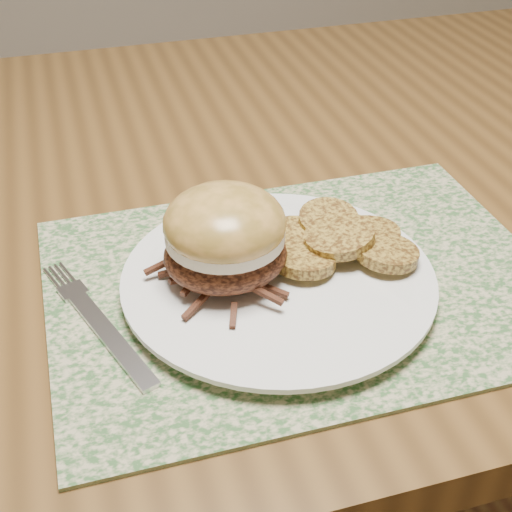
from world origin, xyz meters
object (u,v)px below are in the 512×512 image
(dinner_plate, at_px, (278,281))
(fork, at_px, (96,320))
(pork_sandwich, at_px, (225,236))
(dining_table, at_px, (166,239))

(dinner_plate, distance_m, fork, 0.16)
(dinner_plate, xyz_separation_m, pork_sandwich, (-0.04, 0.01, 0.05))
(dinner_plate, relative_size, pork_sandwich, 2.02)
(dining_table, height_order, dinner_plate, dinner_plate)
(fork, bearing_deg, pork_sandwich, -12.59)
(pork_sandwich, height_order, fork, pork_sandwich)
(pork_sandwich, xyz_separation_m, fork, (-0.12, -0.01, -0.05))
(dining_table, xyz_separation_m, fork, (-0.09, -0.23, 0.09))
(pork_sandwich, relative_size, fork, 0.70)
(dinner_plate, bearing_deg, fork, -179.90)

